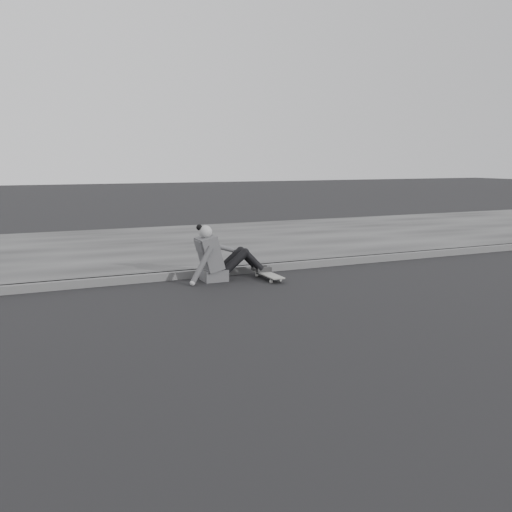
{
  "coord_description": "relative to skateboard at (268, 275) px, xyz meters",
  "views": [
    {
      "loc": [
        -6.12,
        -5.84,
        1.83
      ],
      "look_at": [
        -2.89,
        1.33,
        0.5
      ],
      "focal_mm": 40.0,
      "sensor_mm": 36.0,
      "label": 1
    }
  ],
  "objects": [
    {
      "name": "ground",
      "position": [
        2.39,
        -1.98,
        -0.07
      ],
      "size": [
        80.0,
        80.0,
        0.0
      ],
      "primitive_type": "plane",
      "color": "black",
      "rests_on": "ground"
    },
    {
      "name": "curb",
      "position": [
        2.39,
        0.6,
        -0.01
      ],
      "size": [
        24.0,
        0.16,
        0.12
      ],
      "primitive_type": "cube",
      "color": "#545454",
      "rests_on": "ground"
    },
    {
      "name": "sidewalk",
      "position": [
        2.39,
        3.62,
        -0.01
      ],
      "size": [
        24.0,
        6.0,
        0.12
      ],
      "primitive_type": "cube",
      "color": "#3C3C3C",
      "rests_on": "ground"
    },
    {
      "name": "skateboard",
      "position": [
        0.0,
        0.0,
        0.0
      ],
      "size": [
        0.2,
        0.78,
        0.09
      ],
      "color": "#AAAAA4",
      "rests_on": "ground"
    },
    {
      "name": "seated_woman",
      "position": [
        -0.73,
        0.25,
        0.29
      ],
      "size": [
        1.38,
        0.46,
        0.88
      ],
      "color": "#4A4A4D",
      "rests_on": "ground"
    }
  ]
}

